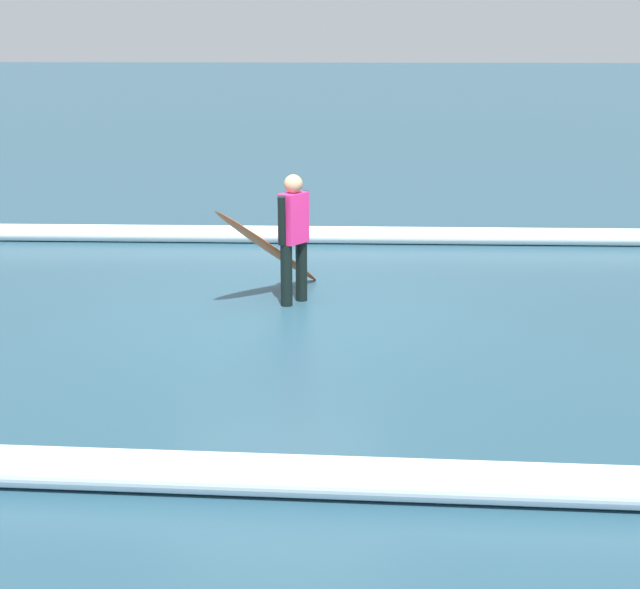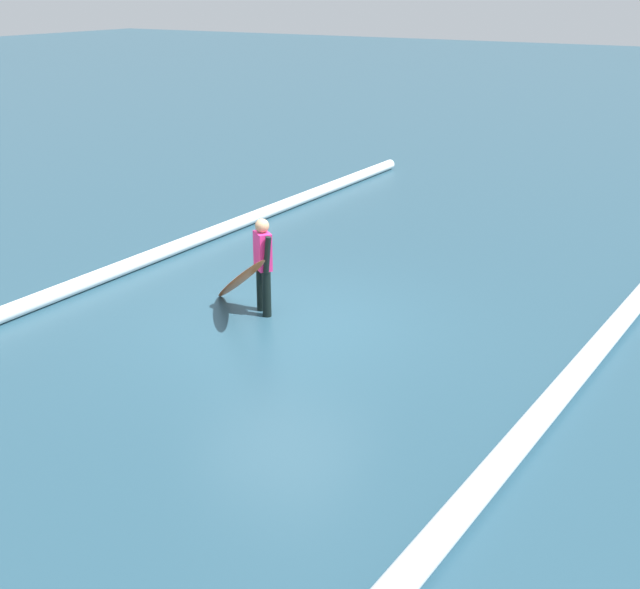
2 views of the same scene
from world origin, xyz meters
The scene contains 5 objects.
ground_plane centered at (0.00, 0.00, 0.00)m, with size 131.19×131.19×0.00m, color #234455.
surfer centered at (-0.16, -0.46, 0.87)m, with size 0.36×0.48×1.55m.
surfboard centered at (0.15, -0.69, 0.62)m, with size 1.28×1.83×1.27m.
wave_crest_foreground centered at (-0.52, -3.68, 0.13)m, with size 0.26×0.26×20.81m, color white.
wave_crest_midground centered at (-1.82, 4.50, 0.15)m, with size 0.31×0.31×23.37m, color white.
Camera 2 is at (9.65, 6.52, 4.89)m, focal length 45.75 mm.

